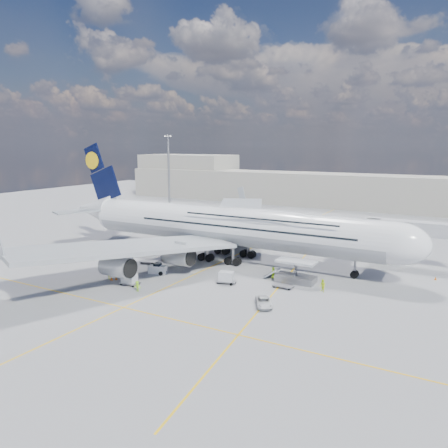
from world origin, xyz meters
The scene contains 31 objects.
ground centered at (0.00, 0.00, 0.00)m, with size 300.00×300.00×0.00m, color gray.
taxi_line_main centered at (0.00, 0.00, 0.01)m, with size 0.25×220.00×0.01m, color #EDB30C.
taxi_line_cross centered at (0.00, -20.00, 0.01)m, with size 120.00×0.25×0.01m, color #EDB30C.
taxi_line_diag centered at (14.00, 10.00, 0.01)m, with size 0.25×100.00×0.01m, color #EDB30C.
airliner centered at (0.26, 10.00, 6.87)m, with size 77.26×79.15×23.71m.
jet_bridge centered at (29.81, 20.94, 6.85)m, with size 18.80×12.10×8.50m.
cargo_loader centered at (16.82, 2.89, 1.25)m, with size 8.53×3.20×3.67m.
light_mast centered at (-40.00, 45.00, 13.21)m, with size 3.00×0.70×25.50m.
terminal centered at (0.00, 95.00, 6.00)m, with size 180.00×16.00×12.00m, color #B2AD9E.
hangar centered at (-70.00, 100.00, 9.00)m, with size 40.00×22.00×18.00m, color #B2AD9E.
dolly_row_a centered at (-17.88, 0.41, 0.32)m, with size 3.16×2.45×0.41m.
dolly_row_b centered at (-6.03, -11.93, 1.07)m, with size 3.21×1.83×1.98m.
dolly_row_c centered at (-11.61, -0.05, 0.38)m, with size 3.69×2.50×0.49m.
dolly_back centered at (-25.86, -6.10, 1.09)m, with size 3.34×1.97×2.04m.
dolly_nose_far centered at (16.32, -0.95, 0.37)m, with size 3.23×1.73×0.47m.
dolly_nose_near centered at (7.32, -3.51, 1.07)m, with size 3.46×2.39×1.99m.
baggage_tug centered at (-5.91, -4.72, 0.86)m, with size 3.38×2.20×1.95m.
catering_truck_inner centered at (-7.45, 20.88, 1.62)m, with size 6.14×3.61×3.43m.
catering_truck_outer centered at (-16.93, 40.55, 2.05)m, with size 7.66×3.62×4.42m.
service_van centered at (17.01, -9.95, 0.64)m, with size 2.12×4.60×1.28m, color silver.
crew_nose centered at (25.01, 10.69, 0.76)m, with size 0.56×0.37×1.53m, color #BBE818.
crew_loader centered at (22.38, 0.19, 1.00)m, with size 0.97×0.76×1.99m, color #D9FF1A.
crew_wing centered at (-11.20, -11.28, 0.75)m, with size 0.87×0.36×1.49m, color #C4E017.
crew_van centered at (12.90, 3.04, 0.98)m, with size 0.96×0.62×1.96m, color #B7FF1A.
crew_tug centered at (-2.81, -13.75, 0.84)m, with size 1.09×0.63×1.68m, color #94E818.
cone_nose centered at (37.21, 15.60, 0.28)m, with size 0.45×0.45×0.57m.
cone_wing_left_inner centered at (-12.50, 21.88, 0.28)m, with size 0.45×0.45×0.57m.
cone_wing_left_outer centered at (-17.09, 29.23, 0.28)m, with size 0.45×0.45×0.57m.
cone_wing_right_inner centered at (-9.89, -10.93, 0.27)m, with size 0.44×0.44×0.56m.
cone_wing_right_outer centered at (-10.34, -11.59, 0.29)m, with size 0.48×0.48×0.61m.
cone_tail centered at (-33.26, 7.02, 0.27)m, with size 0.45×0.45×0.57m.
Camera 1 is at (40.94, -63.69, 22.59)m, focal length 35.00 mm.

